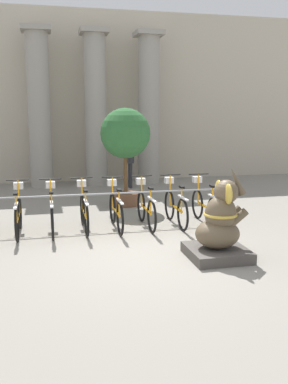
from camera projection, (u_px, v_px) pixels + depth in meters
ground_plane at (147, 254)px, 7.60m from camera, size 60.00×60.00×0.00m
building_facade at (92, 97)px, 15.28m from camera, size 20.00×0.20×6.00m
column_left at (39, 108)px, 13.99m from camera, size 0.93×0.93×5.16m
column_middle at (95, 108)px, 14.39m from camera, size 0.93×0.93×5.16m
column_right at (149, 108)px, 14.80m from camera, size 0.93×0.93×5.16m
bike_rack at (83, 200)px, 9.14m from camera, size 5.99×0.05×0.77m
bicycle_2 at (18, 214)px, 8.78m from camera, size 0.48×1.71×1.08m
bicycle_3 at (52, 213)px, 8.90m from camera, size 0.48×1.71×1.08m
bicycle_4 at (84, 211)px, 9.09m from camera, size 0.48×1.71×1.08m
bicycle_5 at (116, 210)px, 9.18m from camera, size 0.48×1.71×1.08m
bicycle_6 at (146, 208)px, 9.37m from camera, size 0.48×1.71×1.08m
bicycle_7 at (175, 206)px, 9.52m from camera, size 0.48×1.71×1.08m
bicycle_8 at (205, 205)px, 9.62m from camera, size 0.48×1.71×1.08m
elephant_statue at (220, 228)px, 7.33m from camera, size 1.00×1.00×1.59m
person_pedestrian at (130, 157)px, 14.07m from camera, size 0.23×0.47×1.70m
potted_tree at (125, 138)px, 11.26m from camera, size 1.32×1.32×2.60m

